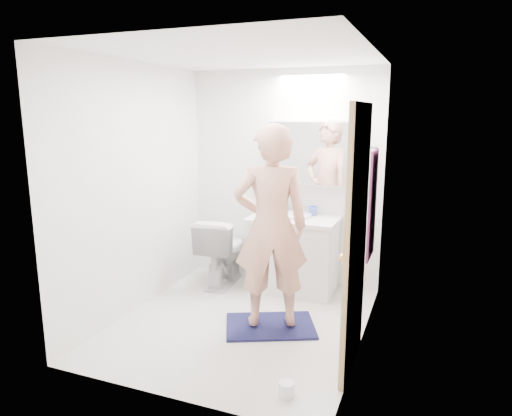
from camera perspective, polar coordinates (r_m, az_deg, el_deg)
The scene contains 23 objects.
floor at distance 4.43m, azimuth -1.83°, elevation -14.00°, with size 2.50×2.50×0.00m, color silver.
ceiling at distance 4.02m, azimuth -2.07°, elevation 18.54°, with size 2.50×2.50×0.00m, color white.
wall_back at distance 5.21m, azimuth 3.50°, elevation 3.75°, with size 2.50×2.50×0.00m, color white.
wall_front at distance 2.97m, azimuth -11.50°, elevation -2.61°, with size 2.50×2.50×0.00m, color white.
wall_left at distance 4.60m, azimuth -14.66°, elevation 2.30°, with size 2.50×2.50×0.00m, color white.
wall_right at distance 3.77m, azimuth 13.62°, elevation 0.32°, with size 2.50×2.50×0.00m, color white.
vanity_cabinet at distance 5.07m, azimuth 4.66°, elevation -5.91°, with size 0.90×0.55×0.78m, color silver.
countertop at distance 4.96m, azimuth 4.74°, elevation -1.39°, with size 0.95×0.58×0.04m, color white.
sink_basin at distance 4.98m, azimuth 4.85°, elevation -0.93°, with size 0.36×0.36×0.03m, color silver.
faucet at distance 5.14m, azimuth 5.47°, elevation 0.22°, with size 0.02×0.02×0.16m, color silver.
medicine_cabinet at distance 5.02m, azimuth 6.56°, elevation 6.84°, with size 0.88×0.14×0.70m, color white.
mirror_panel at distance 4.95m, azimuth 6.33°, elevation 6.77°, with size 0.84×0.01×0.66m, color silver.
toilet at distance 5.24m, azimuth -4.16°, elevation -5.28°, with size 0.44×0.77×0.78m, color silver.
bath_rug at distance 4.33m, azimuth 1.78°, elevation -14.44°, with size 0.80×0.55×0.02m, color #151942.
person at distance 4.01m, azimuth 1.87°, elevation -2.38°, with size 0.65×0.43×1.80m, color #DA9A83.
door at distance 3.48m, azimuth 12.33°, elevation -3.96°, with size 0.04×0.80×2.00m, color tan.
door_knob at distance 3.21m, azimuth 10.72°, elevation -6.13°, with size 0.06×0.06×0.06m, color gold.
towel at distance 4.32m, azimuth 14.28°, elevation 0.39°, with size 0.02×0.42×1.00m, color #131C3C.
towel_hook at distance 4.26m, azimuth 14.47°, elevation 7.28°, with size 0.02×0.02×0.07m, color silver.
soap_bottle_a at distance 5.16m, azimuth 1.97°, elevation 0.53°, with size 0.08×0.08×0.20m, color beige.
soap_bottle_b at distance 5.15m, azimuth 3.40°, elevation 0.41°, with size 0.08×0.08×0.18m, color #5FA5CD.
toothbrush_cup at distance 5.05m, azimuth 7.08°, elevation -0.37°, with size 0.11×0.11×0.10m, color #4257C6.
toilet_paper_roll at distance 3.42m, azimuth 3.79°, elevation -21.55°, with size 0.11×0.11×0.10m, color white.
Camera 1 is at (1.58, -3.66, 1.93)m, focal length 32.15 mm.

